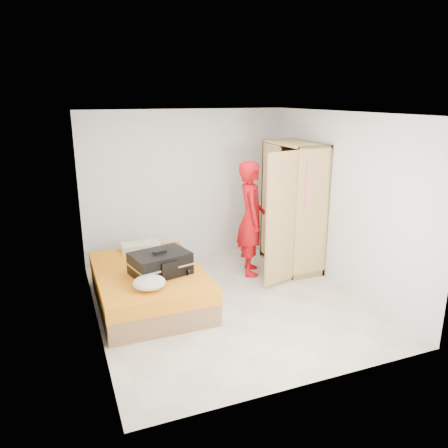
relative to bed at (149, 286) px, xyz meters
name	(u,v)px	position (x,y,z in m)	size (l,w,h in m)	color
room	(230,213)	(1.05, -0.40, 1.05)	(4.00, 4.02, 2.60)	beige
bed	(149,286)	(0.00, 0.00, 0.00)	(1.42, 2.02, 0.50)	#9A6D46
wardrobe	(292,210)	(2.50, 0.45, 0.75)	(1.15, 1.35, 2.10)	#E7B870
person	(251,218)	(1.78, 0.47, 0.67)	(0.68, 0.44, 1.85)	red
suitcase	(160,263)	(0.12, -0.21, 0.40)	(0.86, 0.71, 0.33)	black
round_cushion	(149,283)	(-0.12, -0.62, 0.33)	(0.41, 0.41, 0.16)	silver
pillow	(140,246)	(0.05, 0.85, 0.30)	(0.58, 0.30, 0.11)	silver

